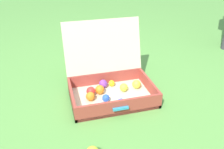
{
  "coord_description": "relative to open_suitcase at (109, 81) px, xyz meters",
  "views": [
    {
      "loc": [
        -0.35,
        -1.47,
        1.04
      ],
      "look_at": [
        0.05,
        -0.01,
        0.21
      ],
      "focal_mm": 38.14,
      "sensor_mm": 36.0,
      "label": 1
    }
  ],
  "objects": [
    {
      "name": "ground_plane",
      "position": [
        -0.05,
        -0.07,
        -0.12
      ],
      "size": [
        16.0,
        16.0,
        0.0
      ],
      "primitive_type": "plane",
      "color": "#569342"
    },
    {
      "name": "open_suitcase",
      "position": [
        0.0,
        0.0,
        0.0
      ],
      "size": [
        0.62,
        0.58,
        0.53
      ],
      "color": "beige",
      "rests_on": "ground"
    }
  ]
}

